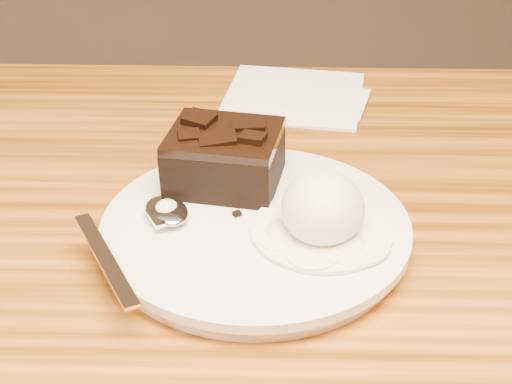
{
  "coord_description": "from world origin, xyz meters",
  "views": [
    {
      "loc": [
        0.07,
        -0.44,
        1.1
      ],
      "look_at": [
        0.06,
        0.06,
        0.79
      ],
      "focal_mm": 54.76,
      "sensor_mm": 36.0,
      "label": 1
    }
  ],
  "objects_px": {
    "plate": "(256,233)",
    "spoon": "(167,213)",
    "ice_cream_scoop": "(323,208)",
    "brownie": "(225,161)",
    "napkin": "(294,95)"
  },
  "relations": [
    {
      "from": "spoon",
      "to": "ice_cream_scoop",
      "type": "bearing_deg",
      "value": -36.14
    },
    {
      "from": "plate",
      "to": "spoon",
      "type": "xyz_separation_m",
      "value": [
        -0.07,
        0.0,
        0.01
      ]
    },
    {
      "from": "plate",
      "to": "ice_cream_scoop",
      "type": "xyz_separation_m",
      "value": [
        0.05,
        -0.01,
        0.03
      ]
    },
    {
      "from": "plate",
      "to": "brownie",
      "type": "relative_size",
      "value": 2.71
    },
    {
      "from": "brownie",
      "to": "spoon",
      "type": "xyz_separation_m",
      "value": [
        -0.04,
        -0.05,
        -0.02
      ]
    },
    {
      "from": "ice_cream_scoop",
      "to": "napkin",
      "type": "xyz_separation_m",
      "value": [
        -0.02,
        0.28,
        -0.04
      ]
    },
    {
      "from": "spoon",
      "to": "napkin",
      "type": "height_order",
      "value": "spoon"
    },
    {
      "from": "napkin",
      "to": "brownie",
      "type": "bearing_deg",
      "value": -105.78
    },
    {
      "from": "plate",
      "to": "ice_cream_scoop",
      "type": "relative_size",
      "value": 3.58
    },
    {
      "from": "ice_cream_scoop",
      "to": "spoon",
      "type": "height_order",
      "value": "ice_cream_scoop"
    },
    {
      "from": "ice_cream_scoop",
      "to": "spoon",
      "type": "relative_size",
      "value": 0.37
    },
    {
      "from": "ice_cream_scoop",
      "to": "spoon",
      "type": "xyz_separation_m",
      "value": [
        -0.12,
        0.02,
        -0.02
      ]
    },
    {
      "from": "plate",
      "to": "brownie",
      "type": "bearing_deg",
      "value": 114.66
    },
    {
      "from": "spoon",
      "to": "plate",
      "type": "bearing_deg",
      "value": -31.24
    },
    {
      "from": "brownie",
      "to": "ice_cream_scoop",
      "type": "xyz_separation_m",
      "value": [
        0.08,
        -0.07,
        0.0
      ]
    }
  ]
}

